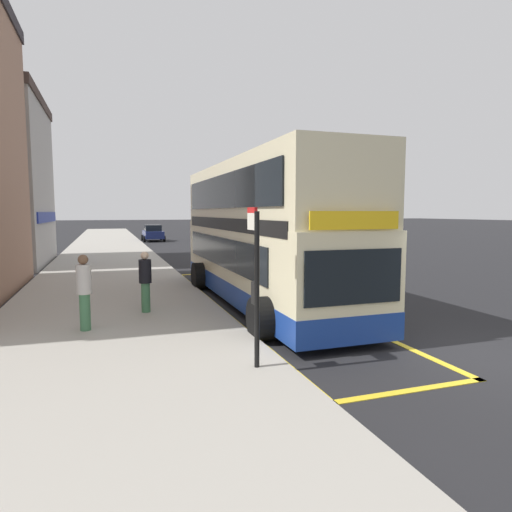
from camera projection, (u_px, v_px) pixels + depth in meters
ground_plane at (191, 245)px, 38.87m from camera, size 260.00×260.00×0.00m
pavement_near at (108, 246)px, 36.62m from camera, size 6.00×76.00×0.14m
double_decker_bus at (261, 238)px, 13.84m from camera, size 3.20×11.10×4.40m
bus_bay_markings at (262, 304)px, 13.85m from camera, size 3.02×14.50×0.01m
bus_stop_sign at (256, 275)px, 7.71m from camera, size 0.09×0.51×2.82m
parked_car_grey_behind at (221, 231)px, 49.04m from camera, size 2.09×4.20×1.62m
parked_car_navy_across at (153, 233)px, 43.58m from camera, size 2.09×4.20×1.62m
pedestrian_waiting_near_sign at (84, 289)px, 10.13m from camera, size 0.34×0.34×1.77m
pedestrian_further_back at (145, 279)px, 12.00m from camera, size 0.34×0.34×1.67m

